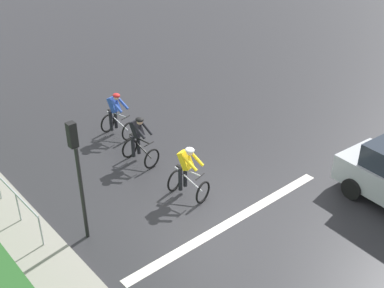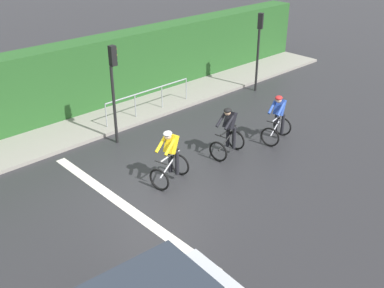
{
  "view_description": "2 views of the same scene",
  "coord_description": "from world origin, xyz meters",
  "px_view_note": "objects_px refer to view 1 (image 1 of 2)",
  "views": [
    {
      "loc": [
        -7.65,
        -8.42,
        8.62
      ],
      "look_at": [
        0.55,
        1.18,
        1.28
      ],
      "focal_mm": 46.01,
      "sensor_mm": 36.0,
      "label": 1
    },
    {
      "loc": [
        8.61,
        -6.64,
        7.04
      ],
      "look_at": [
        -0.01,
        1.43,
        0.98
      ],
      "focal_mm": 42.42,
      "sensor_mm": 36.0,
      "label": 2
    }
  ],
  "objects_px": {
    "cyclist_second": "(139,141)",
    "cyclist_lead": "(116,115)",
    "traffic_light_near_crossing": "(77,164)",
    "cyclist_mid": "(187,173)",
    "pedestrian_railing_kerbside": "(6,189)"
  },
  "relations": [
    {
      "from": "cyclist_mid",
      "to": "traffic_light_near_crossing",
      "type": "relative_size",
      "value": 0.5
    },
    {
      "from": "cyclist_second",
      "to": "pedestrian_railing_kerbside",
      "type": "height_order",
      "value": "cyclist_second"
    },
    {
      "from": "cyclist_lead",
      "to": "pedestrian_railing_kerbside",
      "type": "relative_size",
      "value": 0.42
    },
    {
      "from": "cyclist_second",
      "to": "cyclist_lead",
      "type": "bearing_deg",
      "value": 77.85
    },
    {
      "from": "cyclist_lead",
      "to": "cyclist_mid",
      "type": "bearing_deg",
      "value": -95.73
    },
    {
      "from": "cyclist_second",
      "to": "cyclist_mid",
      "type": "height_order",
      "value": "same"
    },
    {
      "from": "cyclist_lead",
      "to": "cyclist_second",
      "type": "height_order",
      "value": "same"
    },
    {
      "from": "cyclist_second",
      "to": "traffic_light_near_crossing",
      "type": "height_order",
      "value": "traffic_light_near_crossing"
    },
    {
      "from": "traffic_light_near_crossing",
      "to": "cyclist_mid",
      "type": "bearing_deg",
      "value": -6.63
    },
    {
      "from": "traffic_light_near_crossing",
      "to": "pedestrian_railing_kerbside",
      "type": "height_order",
      "value": "traffic_light_near_crossing"
    },
    {
      "from": "cyclist_lead",
      "to": "pedestrian_railing_kerbside",
      "type": "distance_m",
      "value": 5.07
    },
    {
      "from": "cyclist_lead",
      "to": "traffic_light_near_crossing",
      "type": "relative_size",
      "value": 0.5
    },
    {
      "from": "cyclist_second",
      "to": "pedestrian_railing_kerbside",
      "type": "relative_size",
      "value": 0.42
    },
    {
      "from": "cyclist_lead",
      "to": "traffic_light_near_crossing",
      "type": "xyz_separation_m",
      "value": [
        -3.62,
        -4.06,
        1.43
      ]
    },
    {
      "from": "cyclist_second",
      "to": "cyclist_mid",
      "type": "xyz_separation_m",
      "value": [
        -0.01,
        -2.43,
        0.0
      ]
    }
  ]
}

